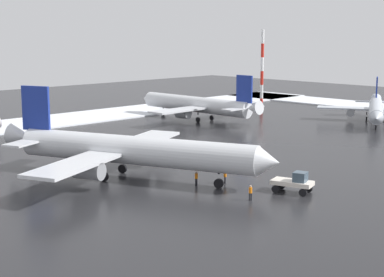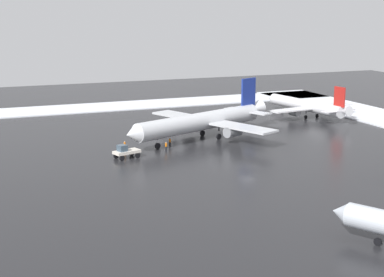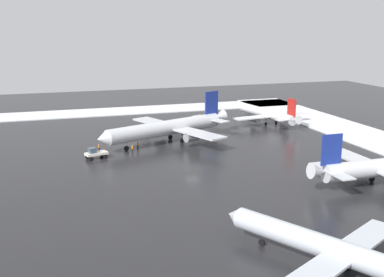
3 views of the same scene
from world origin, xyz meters
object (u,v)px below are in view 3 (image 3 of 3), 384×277
Objects in this scene: ground_crew_mid_apron at (132,149)px; pushback_tug at (95,153)px; ground_crew_by_nose_gear at (138,145)px; ground_crew_near_tug at (99,147)px; airplane_parked_portside at (328,248)px; airplane_distant_tail at (268,114)px; airplane_parked_starboard at (169,128)px.

pushback_tug is at bearing 146.27° from ground_crew_mid_apron.
ground_crew_by_nose_gear is (5.59, -10.17, -0.31)m from pushback_tug.
ground_crew_near_tug is at bearing 102.53° from ground_crew_mid_apron.
airplane_parked_portside is 84.34m from airplane_distant_tail.
airplane_distant_tail is 5.67× the size of pushback_tug.
airplane_parked_portside is (-64.92, -1.30, -0.86)m from airplane_parked_starboard.
airplane_distant_tail reaches higher than pushback_tug.
ground_crew_by_nose_gear is (-16.95, 40.99, -1.84)m from airplane_distant_tail.
airplane_distant_tail is (13.35, -32.72, -0.87)m from airplane_parked_starboard.
ground_crew_mid_apron is (-3.48, -6.84, 0.00)m from ground_crew_near_tug.
pushback_tug is 8.71m from ground_crew_mid_apron.
ground_crew_near_tug is at bearing -85.18° from ground_crew_by_nose_gear.
ground_crew_near_tug is (61.72, 18.23, -1.85)m from airplane_parked_portside.
pushback_tug reaches higher than ground_crew_near_tug.
airplane_distant_tail reaches higher than ground_crew_near_tug.
airplane_parked_portside is at bearing 140.05° from ground_crew_near_tug.
airplane_parked_starboard is 1.25× the size of airplane_distant_tail.
airplane_parked_portside reaches higher than ground_crew_near_tug.
airplane_parked_starboard is 64.94m from airplane_parked_portside.
airplane_parked_portside is 0.92× the size of airplane_distant_tail.
airplane_distant_tail is 47.31m from ground_crew_mid_apron.
airplane_parked_portside is 62.08m from ground_crew_by_nose_gear.
airplane_distant_tail is (78.27, -31.43, -0.01)m from airplane_parked_portside.
pushback_tug is 2.95× the size of ground_crew_by_nose_gear.
ground_crew_mid_apron is (-20.03, 42.82, -1.84)m from airplane_distant_tail.
ground_crew_near_tug is (6.00, -1.49, -0.31)m from pushback_tug.
airplane_parked_portside is 5.23× the size of pushback_tug.
airplane_parked_starboard is 12.40m from ground_crew_mid_apron.
airplane_parked_starboard is 7.09× the size of pushback_tug.
ground_crew_by_nose_gear is at bearing -149.09° from ground_crew_near_tug.
airplane_parked_portside is at bearing 16.35° from ground_crew_by_nose_gear.
ground_crew_mid_apron is at bearing -173.40° from ground_crew_near_tug.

